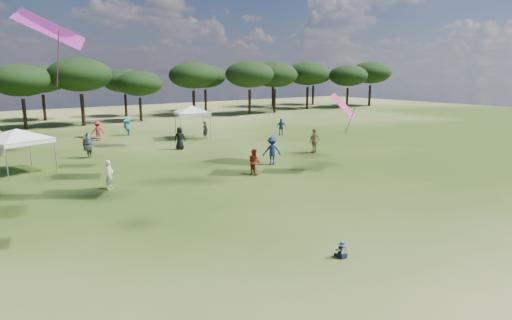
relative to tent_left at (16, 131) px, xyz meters
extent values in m
plane|color=#375118|center=(6.34, -22.27, -2.57)|extent=(140.00, 140.00, 0.00)
cylinder|color=black|center=(3.77, 22.36, -0.96)|extent=(0.37, 0.37, 3.21)
ellipsoid|color=black|center=(3.77, 22.36, 2.57)|extent=(6.24, 6.24, 3.36)
cylinder|color=black|center=(9.60, 21.91, -0.79)|extent=(0.41, 0.41, 3.56)
ellipsoid|color=black|center=(9.60, 21.91, 3.13)|extent=(6.91, 6.91, 3.73)
cylinder|color=black|center=(16.54, 22.24, -1.12)|extent=(0.33, 0.33, 2.88)
ellipsoid|color=black|center=(16.54, 22.24, 2.05)|extent=(5.60, 5.60, 3.02)
cylinder|color=black|center=(25.30, 24.71, -0.84)|extent=(0.39, 0.39, 3.44)
ellipsoid|color=black|center=(25.30, 24.71, 2.94)|extent=(6.69, 6.69, 3.60)
cylinder|color=black|center=(32.11, 20.78, -0.80)|extent=(0.40, 0.40, 3.53)
ellipsoid|color=black|center=(32.11, 20.78, 3.09)|extent=(6.86, 6.86, 3.70)
cylinder|color=black|center=(36.99, 21.19, -0.83)|extent=(0.40, 0.40, 3.47)
ellipsoid|color=black|center=(36.99, 21.19, 2.98)|extent=(6.74, 6.74, 3.63)
cylinder|color=black|center=(45.57, 23.19, -0.78)|extent=(0.41, 0.41, 3.57)
ellipsoid|color=black|center=(45.57, 23.19, 3.15)|extent=(6.94, 6.94, 3.74)
cylinder|color=black|center=(52.68, 20.85, -0.89)|extent=(0.38, 0.38, 3.35)
ellipsoid|color=black|center=(52.68, 20.85, 2.80)|extent=(6.51, 6.51, 3.51)
cylinder|color=black|center=(59.18, 21.35, -0.74)|extent=(0.42, 0.42, 3.66)
ellipsoid|color=black|center=(59.18, 21.35, 3.29)|extent=(7.10, 7.10, 3.83)
cylinder|color=black|center=(7.17, 30.25, -0.97)|extent=(0.37, 0.37, 3.20)
ellipsoid|color=black|center=(7.17, 30.25, 2.55)|extent=(6.21, 6.21, 3.35)
cylinder|color=black|center=(17.17, 29.07, -1.07)|extent=(0.34, 0.34, 2.99)
ellipsoid|color=black|center=(17.17, 29.07, 2.22)|extent=(5.81, 5.81, 3.13)
cylinder|color=black|center=(29.96, 29.48, -0.91)|extent=(0.38, 0.38, 3.31)
ellipsoid|color=black|center=(29.96, 29.48, 2.73)|extent=(6.43, 6.43, 3.47)
cylinder|color=black|center=(43.65, 29.85, -0.75)|extent=(0.42, 0.42, 3.64)
ellipsoid|color=black|center=(43.65, 29.85, 3.25)|extent=(7.06, 7.06, 3.81)
cylinder|color=black|center=(52.74, 29.24, -0.84)|extent=(0.40, 0.40, 3.46)
ellipsoid|color=black|center=(52.74, 29.24, 2.97)|extent=(6.72, 6.72, 3.62)
cylinder|color=gray|center=(-0.88, -1.83, -1.56)|extent=(0.06, 0.06, 2.01)
cylinder|color=gray|center=(1.83, -0.88, -1.56)|extent=(0.06, 0.06, 2.01)
cylinder|color=gray|center=(0.88, 1.83, -1.56)|extent=(0.06, 0.06, 2.01)
cube|color=white|center=(0.00, 0.00, -0.60)|extent=(3.86, 3.86, 0.25)
pyramid|color=white|center=(0.00, 0.00, 0.12)|extent=(5.83, 5.83, 0.60)
cylinder|color=gray|center=(13.29, 4.98, -1.40)|extent=(0.06, 0.06, 2.33)
cylinder|color=gray|center=(15.84, 4.28, -1.40)|extent=(0.06, 0.06, 2.33)
cylinder|color=gray|center=(14.00, 7.54, -1.40)|extent=(0.06, 0.06, 2.33)
cylinder|color=gray|center=(16.55, 6.83, -1.40)|extent=(0.06, 0.06, 2.33)
cube|color=white|center=(14.92, 5.91, -0.28)|extent=(3.46, 3.46, 0.25)
pyramid|color=white|center=(14.92, 5.91, 0.44)|extent=(5.51, 5.51, 0.60)
cube|color=black|center=(6.48, -19.88, -2.48)|extent=(0.26, 0.26, 0.18)
cube|color=black|center=(6.42, -19.70, -2.52)|extent=(0.11, 0.22, 0.09)
cube|color=black|center=(6.58, -19.72, -2.52)|extent=(0.11, 0.22, 0.09)
cube|color=white|center=(6.48, -19.88, -2.28)|extent=(0.24, 0.18, 0.23)
cylinder|color=white|center=(6.35, -19.80, -2.28)|extent=(0.10, 0.23, 0.14)
cylinder|color=white|center=(6.63, -19.83, -2.28)|extent=(0.10, 0.23, 0.14)
sphere|color=#E0B293|center=(6.48, -19.88, -2.12)|extent=(0.16, 0.16, 0.16)
cone|color=#506EBB|center=(6.48, -19.88, -2.09)|extent=(0.26, 0.26, 0.03)
cylinder|color=#506EBB|center=(6.48, -19.88, -2.05)|extent=(0.17, 0.17, 0.07)
imported|color=#323337|center=(15.90, 5.31, -1.77)|extent=(0.47, 0.63, 1.58)
imported|color=white|center=(3.14, -6.84, -1.80)|extent=(0.65, 0.65, 1.53)
imported|color=#2A6C80|center=(10.83, 11.47, -1.63)|extent=(1.95, 2.18, 1.88)
imported|color=#977352|center=(18.84, -5.88, -1.65)|extent=(1.10, 0.52, 1.83)
imported|color=#46454A|center=(4.59, 2.19, -1.63)|extent=(1.93, 2.16, 1.86)
imported|color=beige|center=(-0.28, 6.66, -1.62)|extent=(1.08, 1.15, 1.88)
imported|color=black|center=(11.37, 1.45, -1.67)|extent=(1.04, 1.00, 1.79)
imported|color=navy|center=(22.62, 2.50, -1.75)|extent=(1.03, 0.83, 1.63)
imported|color=maroon|center=(7.54, 9.79, -1.69)|extent=(1.16, 0.69, 1.75)
imported|color=maroon|center=(11.10, -8.73, -1.79)|extent=(0.60, 0.76, 1.55)
imported|color=navy|center=(13.67, -7.23, -1.64)|extent=(1.38, 1.14, 1.85)
plane|color=#C2306B|center=(15.97, -11.16, 1.43)|extent=(2.42, 2.06, 1.53)
plane|color=#8C2379|center=(0.12, -10.82, 5.01)|extent=(3.01, 2.65, 1.81)
camera|label=1|loc=(-3.63, -28.70, 3.44)|focal=30.00mm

